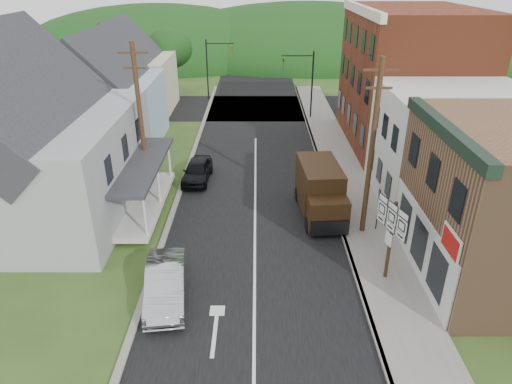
{
  "coord_description": "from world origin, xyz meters",
  "views": [
    {
      "loc": [
        0.09,
        -16.97,
        12.51
      ],
      "look_at": [
        0.05,
        3.83,
        2.2
      ],
      "focal_mm": 32.0,
      "sensor_mm": 36.0,
      "label": 1
    }
  ],
  "objects_px": {
    "dark_sedan": "(197,171)",
    "route_sign_cluster": "(391,230)",
    "delivery_van": "(320,191)",
    "warning_sign": "(379,203)",
    "silver_sedan": "(166,284)"
  },
  "relations": [
    {
      "from": "silver_sedan",
      "to": "delivery_van",
      "type": "bearing_deg",
      "value": 37.36
    },
    {
      "from": "dark_sedan",
      "to": "route_sign_cluster",
      "type": "bearing_deg",
      "value": -44.31
    },
    {
      "from": "warning_sign",
      "to": "route_sign_cluster",
      "type": "bearing_deg",
      "value": -88.54
    },
    {
      "from": "silver_sedan",
      "to": "route_sign_cluster",
      "type": "distance_m",
      "value": 9.68
    },
    {
      "from": "warning_sign",
      "to": "silver_sedan",
      "type": "bearing_deg",
      "value": -142.14
    },
    {
      "from": "route_sign_cluster",
      "to": "silver_sedan",
      "type": "bearing_deg",
      "value": 170.9
    },
    {
      "from": "delivery_van",
      "to": "warning_sign",
      "type": "distance_m",
      "value": 3.29
    },
    {
      "from": "route_sign_cluster",
      "to": "warning_sign",
      "type": "height_order",
      "value": "route_sign_cluster"
    },
    {
      "from": "delivery_van",
      "to": "warning_sign",
      "type": "xyz_separation_m",
      "value": [
        2.73,
        -1.82,
        0.25
      ]
    },
    {
      "from": "dark_sedan",
      "to": "warning_sign",
      "type": "relative_size",
      "value": 1.67
    },
    {
      "from": "delivery_van",
      "to": "warning_sign",
      "type": "height_order",
      "value": "delivery_van"
    },
    {
      "from": "dark_sedan",
      "to": "delivery_van",
      "type": "relative_size",
      "value": 0.77
    },
    {
      "from": "silver_sedan",
      "to": "dark_sedan",
      "type": "xyz_separation_m",
      "value": [
        -0.08,
        11.74,
        -0.05
      ]
    },
    {
      "from": "dark_sedan",
      "to": "delivery_van",
      "type": "distance_m",
      "value": 8.65
    },
    {
      "from": "route_sign_cluster",
      "to": "dark_sedan",
      "type": "bearing_deg",
      "value": 115.29
    }
  ]
}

